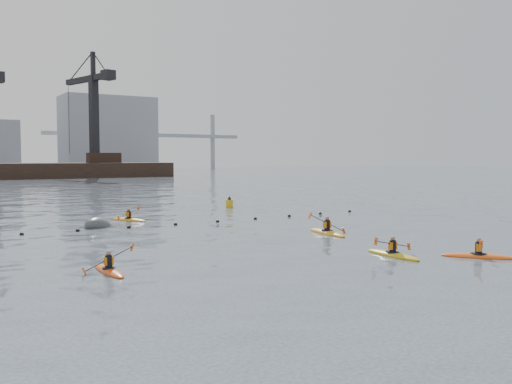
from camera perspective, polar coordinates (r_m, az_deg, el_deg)
ground at (r=16.36m, az=21.28°, el=-11.79°), size 400.00×400.00×0.00m
float_line at (r=34.44m, az=-10.93°, el=-3.50°), size 33.24×0.73×0.24m
kayaker_0 at (r=21.17m, az=-15.23°, el=-7.90°), size 2.00×2.90×1.11m
kayaker_1 at (r=24.44m, az=14.19°, el=-6.33°), size 2.08×3.09×1.00m
kayaker_3 at (r=30.78m, az=7.49°, el=-4.17°), size 2.43×3.55×1.39m
kayaker_4 at (r=25.19m, az=22.37°, el=-6.20°), size 2.46×2.70×1.01m
kayaker_5 at (r=37.78m, az=-13.24°, el=-2.81°), size 1.96×2.97×1.05m
mooring_buoy at (r=34.97m, az=-16.27°, el=-3.53°), size 2.74×2.71×1.61m
nav_buoy at (r=46.40m, az=-2.82°, el=-1.22°), size 0.62×0.62×1.13m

